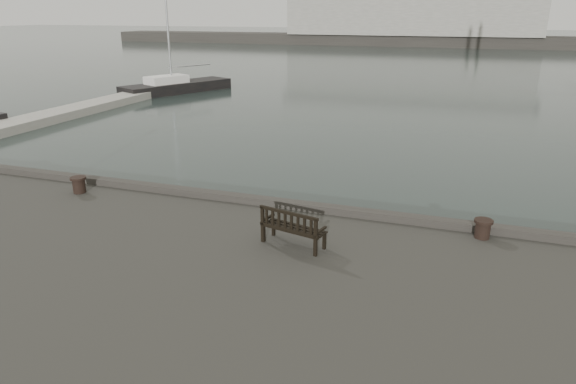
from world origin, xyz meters
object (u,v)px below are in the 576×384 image
bollard_right (483,229)px  yacht_d (177,89)px  bench (293,234)px  bollard_left (79,185)px

bollard_right → yacht_d: yacht_d is taller
bench → yacht_d: (-19.14, 27.46, -1.58)m
bollard_right → yacht_d: bearing=131.6°
bench → bollard_left: (-6.53, 1.27, -0.04)m
bollard_left → bollard_right: 10.29m
bollard_left → bollard_right: (10.28, 0.44, -0.01)m
bollard_right → yacht_d: 34.49m
yacht_d → bollard_left: bearing=-39.8°
bench → bollard_right: size_ratio=3.47×
bollard_right → bollard_left: bearing=-177.6°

